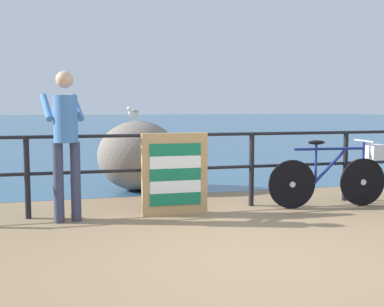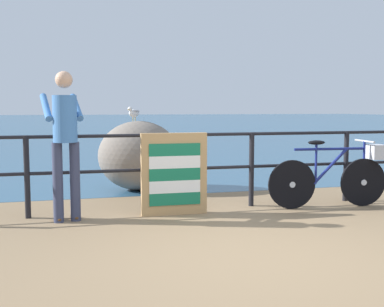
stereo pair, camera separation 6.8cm
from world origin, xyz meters
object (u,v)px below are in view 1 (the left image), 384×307
bicycle (338,173)px  person_at_railing (66,139)px  seagull (133,112)px  folded_deckchair_stack (175,174)px  breakwater_boulder_main (138,156)px

bicycle → person_at_railing: person_at_railing is taller
bicycle → seagull: size_ratio=5.59×
bicycle → seagull: (-2.51, 2.11, 0.81)m
folded_deckchair_stack → seagull: (-0.24, 2.01, 0.76)m
folded_deckchair_stack → breakwater_boulder_main: (-0.17, 1.92, 0.05)m
bicycle → person_at_railing: (-3.59, 0.08, 0.53)m
person_at_railing → folded_deckchair_stack: bearing=-98.9°
folded_deckchair_stack → breakwater_boulder_main: bearing=95.2°
bicycle → folded_deckchair_stack: folded_deckchair_stack is taller
folded_deckchair_stack → bicycle: bearing=-2.7°
seagull → folded_deckchair_stack: bearing=46.5°
person_at_railing → seagull: size_ratio=5.86×
breakwater_boulder_main → person_at_railing: bearing=-120.5°
seagull → person_at_railing: bearing=11.6°
bicycle → seagull: 3.38m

